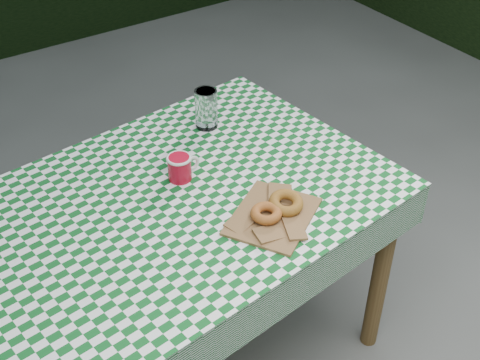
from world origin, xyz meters
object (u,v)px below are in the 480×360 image
paper_bag (273,216)px  table (176,292)px  drinking_glass (206,109)px  coffee_mug (180,168)px

paper_bag → table: bearing=133.9°
paper_bag → drinking_glass: 0.53m
table → drinking_glass: bearing=36.4°
table → paper_bag: (0.22, -0.22, 0.39)m
paper_bag → coffee_mug: 0.33m
coffee_mug → drinking_glass: bearing=42.5°
paper_bag → drinking_glass: drinking_glass is taller
paper_bag → drinking_glass: bearing=79.4°
table → coffee_mug: (0.09, 0.08, 0.42)m
table → paper_bag: bearing=-52.6°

